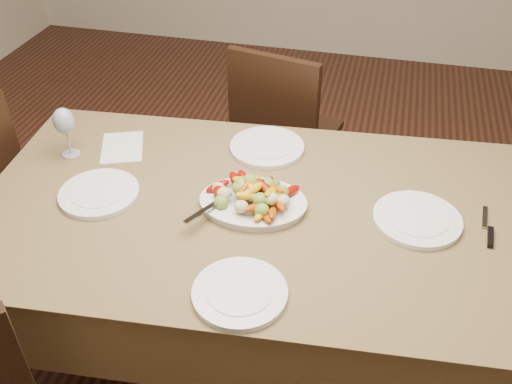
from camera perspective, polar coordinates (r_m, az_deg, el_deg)
The scene contains 13 objects.
floor at distance 2.44m, azimuth -3.53°, elevation -14.99°, with size 6.00×6.00×0.00m, color #371B10.
dining_table at distance 2.12m, azimuth -0.00°, elevation -9.49°, with size 1.84×1.04×0.76m, color brown.
chair_far at distance 2.78m, azimuth 3.25°, elevation 5.93°, with size 0.42×0.42×0.95m, color black, non-canonical shape.
serving_platter at distance 1.85m, azimuth -0.28°, elevation -1.24°, with size 0.34×0.25×0.02m, color white.
roasted_vegetables at distance 1.82m, azimuth -0.29°, elevation 0.16°, with size 0.28×0.19×0.09m, color #7C0B02, non-canonical shape.
serving_spoon at distance 1.81m, azimuth -2.50°, elevation -0.86°, with size 0.28×0.06×0.03m, color #9EA0A8, non-canonical shape.
plate_left at distance 1.97m, azimuth -15.41°, elevation -0.16°, with size 0.27×0.27×0.02m, color white.
plate_right at distance 1.87m, azimuth 15.81°, elevation -2.66°, with size 0.28×0.28×0.02m, color white.
plate_far at distance 2.14m, azimuth 1.11°, elevation 4.48°, with size 0.28×0.28×0.02m, color white.
plate_near at distance 1.58m, azimuth -1.63°, elevation -10.06°, with size 0.26×0.26×0.02m, color white.
wine_glass at distance 2.16m, azimuth -18.46°, elevation 5.81°, with size 0.08×0.08×0.20m, color #8C99A5, non-canonical shape.
menu_card at distance 2.21m, azimuth -13.23°, elevation 4.40°, with size 0.15×0.21×0.00m, color silver.
table_knife at distance 1.91m, azimuth 22.15°, elevation -3.39°, with size 0.02×0.20×0.01m, color #9EA0A8, non-canonical shape.
Camera 1 is at (0.49, -1.40, 1.93)m, focal length 40.00 mm.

